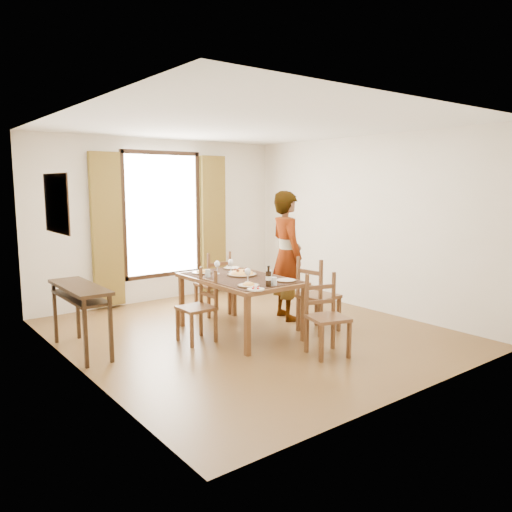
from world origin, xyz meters
TOP-DOWN VIEW (x-y plane):
  - ground at (0.00, 0.00)m, footprint 5.00×5.00m
  - room_shell at (-0.00, 0.13)m, footprint 4.60×5.10m
  - console_table at (-2.03, 0.60)m, footprint 0.38×1.20m
  - dining_table at (-0.12, 0.07)m, footprint 1.01×1.64m
  - chair_west at (-0.73, 0.11)m, footprint 0.41×0.41m
  - chair_north at (0.13, 1.10)m, footprint 0.43×0.43m
  - chair_south at (0.18, -1.22)m, footprint 0.51×0.51m
  - chair_east at (0.73, -0.50)m, footprint 0.49×0.49m
  - man at (0.85, 0.26)m, footprint 0.90×0.79m
  - plate_sw at (-0.39, -0.48)m, footprint 0.27×0.27m
  - plate_se at (0.17, -0.51)m, footprint 0.27×0.27m
  - plate_nw at (-0.37, 0.60)m, footprint 0.27×0.27m
  - plate_ne at (0.16, 0.65)m, footprint 0.27×0.27m
  - pasta_platter at (-0.03, 0.14)m, footprint 0.40×0.40m
  - caprese_plate at (-0.44, -0.69)m, footprint 0.20×0.20m
  - wine_glass_a at (-0.25, -0.28)m, footprint 0.08×0.08m
  - wine_glass_b at (0.00, 0.45)m, footprint 0.08×0.08m
  - wine_glass_c at (-0.23, 0.44)m, footprint 0.08×0.08m
  - tumbler_a at (0.16, -0.20)m, footprint 0.07×0.07m
  - tumbler_b at (-0.45, 0.33)m, footprint 0.07×0.07m
  - tumbler_c at (-0.11, -0.62)m, footprint 0.07×0.07m
  - wine_bottle at (-0.20, -0.62)m, footprint 0.07×0.07m

SIDE VIEW (x-z plane):
  - ground at x=0.00m, z-range 0.00..0.00m
  - chair_west at x=-0.73m, z-range -0.03..0.88m
  - chair_south at x=0.18m, z-range -0.03..0.90m
  - chair_north at x=0.13m, z-range -0.03..0.93m
  - chair_east at x=0.73m, z-range -0.04..0.98m
  - console_table at x=-2.03m, z-range 0.28..1.08m
  - dining_table at x=-0.12m, z-range 0.31..1.07m
  - caprese_plate at x=-0.44m, z-range 0.76..0.80m
  - plate_sw at x=-0.39m, z-range 0.76..0.81m
  - plate_se at x=0.17m, z-range 0.76..0.81m
  - plate_nw at x=-0.37m, z-range 0.76..0.81m
  - plate_ne at x=0.16m, z-range 0.76..0.81m
  - pasta_platter at x=-0.03m, z-range 0.76..0.86m
  - tumbler_a at x=0.16m, z-range 0.76..0.86m
  - tumbler_b at x=-0.45m, z-range 0.76..0.86m
  - tumbler_c at x=-0.11m, z-range 0.76..0.86m
  - wine_glass_a at x=-0.25m, z-range 0.76..0.94m
  - wine_glass_b at x=0.00m, z-range 0.76..0.94m
  - wine_glass_c at x=-0.23m, z-range 0.76..0.94m
  - wine_bottle at x=-0.20m, z-range 0.76..1.00m
  - man at x=0.85m, z-range 0.00..1.87m
  - room_shell at x=0.00m, z-range 0.17..2.91m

